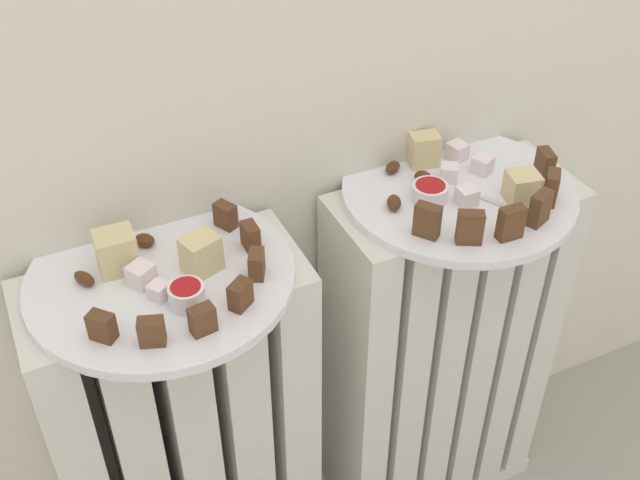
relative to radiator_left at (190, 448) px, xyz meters
name	(u,v)px	position (x,y,z in m)	size (l,w,h in m)	color
radiator_left	(190,448)	(0.00, 0.00, 0.00)	(0.35, 0.16, 0.62)	silver
radiator_right	(436,357)	(0.41, 0.00, 0.00)	(0.35, 0.16, 0.62)	silver
plate_left	(161,277)	(0.00, 0.00, 0.32)	(0.31, 0.31, 0.01)	white
plate_right	(458,191)	(0.41, 0.00, 0.32)	(0.31, 0.31, 0.01)	white
dark_cake_slice_left_0	(102,327)	(-0.08, -0.08, 0.34)	(0.03, 0.02, 0.03)	#56351E
dark_cake_slice_left_1	(152,332)	(-0.04, -0.11, 0.34)	(0.03, 0.02, 0.03)	#56351E
dark_cake_slice_left_2	(202,320)	(0.02, -0.11, 0.34)	(0.03, 0.02, 0.03)	#56351E
dark_cake_slice_left_3	(240,295)	(0.06, -0.09, 0.34)	(0.03, 0.02, 0.03)	#56351E
dark_cake_slice_left_4	(257,264)	(0.10, -0.05, 0.34)	(0.03, 0.02, 0.03)	#56351E
dark_cake_slice_left_5	(250,236)	(0.11, 0.00, 0.34)	(0.03, 0.02, 0.03)	#56351E
dark_cake_slice_left_6	(225,215)	(0.10, 0.05, 0.34)	(0.03, 0.02, 0.03)	#56351E
marble_cake_slice_left_0	(201,254)	(0.05, -0.02, 0.35)	(0.04, 0.03, 0.05)	beige
marble_cake_slice_left_1	(116,251)	(-0.04, 0.03, 0.35)	(0.04, 0.04, 0.05)	beige
turkish_delight_left_0	(141,275)	(-0.02, -0.01, 0.34)	(0.03, 0.03, 0.03)	white
turkish_delight_left_1	(159,291)	(-0.01, -0.04, 0.33)	(0.02, 0.02, 0.02)	white
medjool_date_left_0	(145,240)	(0.00, 0.06, 0.33)	(0.03, 0.02, 0.02)	#4C2814
medjool_date_left_1	(84,279)	(-0.08, 0.02, 0.33)	(0.03, 0.01, 0.02)	#4C2814
medjool_date_left_2	(109,235)	(-0.04, 0.09, 0.33)	(0.03, 0.02, 0.01)	#4C2814
jam_bowl_left	(187,295)	(0.01, -0.06, 0.34)	(0.04, 0.04, 0.03)	white
dark_cake_slice_right_0	(427,221)	(0.31, -0.07, 0.35)	(0.03, 0.02, 0.04)	#56351E
dark_cake_slice_right_1	(470,228)	(0.35, -0.10, 0.35)	(0.03, 0.02, 0.04)	#56351E
dark_cake_slice_right_2	(511,223)	(0.40, -0.12, 0.35)	(0.03, 0.02, 0.04)	#56351E
dark_cake_slice_right_3	(540,208)	(0.45, -0.11, 0.35)	(0.03, 0.02, 0.04)	#56351E
dark_cake_slice_right_4	(551,188)	(0.49, -0.08, 0.35)	(0.03, 0.02, 0.04)	#56351E
dark_cake_slice_right_5	(545,166)	(0.52, -0.03, 0.35)	(0.03, 0.02, 0.04)	#56351E
marble_cake_slice_right_0	(522,187)	(0.46, -0.06, 0.34)	(0.04, 0.04, 0.04)	beige
marble_cake_slice_right_1	(424,150)	(0.39, 0.07, 0.35)	(0.04, 0.03, 0.05)	beige
turkish_delight_right_0	(449,173)	(0.40, 0.02, 0.34)	(0.02, 0.02, 0.02)	white
turkish_delight_right_1	(467,196)	(0.39, -0.03, 0.34)	(0.02, 0.02, 0.02)	white
turkish_delight_right_2	(482,165)	(0.45, 0.02, 0.34)	(0.02, 0.02, 0.02)	white
turkish_delight_right_3	(457,151)	(0.44, 0.06, 0.34)	(0.02, 0.02, 0.02)	white
medjool_date_right_0	(394,203)	(0.31, 0.00, 0.33)	(0.03, 0.02, 0.02)	#4C2814
medjool_date_right_1	(393,167)	(0.34, 0.07, 0.33)	(0.03, 0.02, 0.01)	#4C2814
medjool_date_right_2	(423,177)	(0.37, 0.03, 0.33)	(0.02, 0.02, 0.02)	#4C2814
jam_bowl_right	(430,191)	(0.36, -0.01, 0.34)	(0.05, 0.05, 0.02)	white
fork	(486,199)	(0.42, -0.04, 0.33)	(0.06, 0.09, 0.00)	silver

